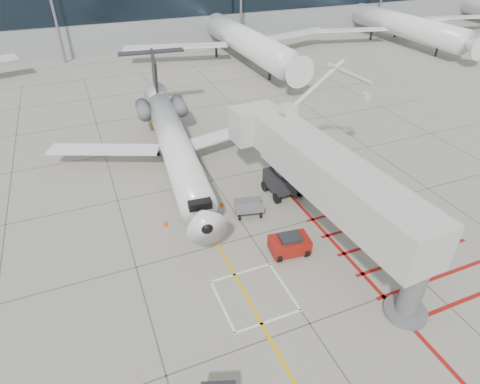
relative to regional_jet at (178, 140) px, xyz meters
name	(u,v)px	position (x,y,z in m)	size (l,w,h in m)	color
ground_plane	(277,275)	(2.44, -13.32, -3.69)	(260.00, 260.00, 0.00)	gray
regional_jet	(178,140)	(0.00, 0.00, 0.00)	(22.33, 28.15, 7.38)	white
jet_bridge	(338,191)	(7.34, -11.77, 0.39)	(9.67, 20.41, 8.16)	beige
pushback_tug	(290,244)	(4.11, -11.80, -2.94)	(2.56, 1.60, 1.49)	maroon
baggage_cart	(249,208)	(3.29, -6.99, -3.04)	(2.05, 1.29, 1.29)	slate
ground_power_unit	(371,207)	(11.41, -10.72, -2.73)	(2.42, 1.41, 1.91)	silver
cone_nose	(165,223)	(-2.81, -5.88, -3.45)	(0.35, 0.35, 0.48)	#F34B0C
cone_side	(222,204)	(1.83, -5.12, -3.47)	(0.32, 0.32, 0.44)	#E14A0B
bg_aircraft_c	(238,19)	(18.53, 32.68, 2.24)	(35.56, 39.51, 11.85)	silver
bg_aircraft_d	(396,8)	(49.26, 32.68, 2.03)	(34.30, 38.11, 11.43)	silver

